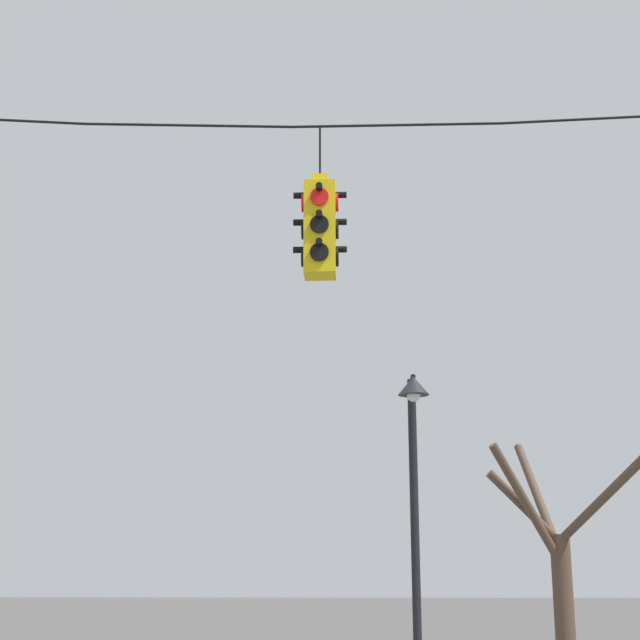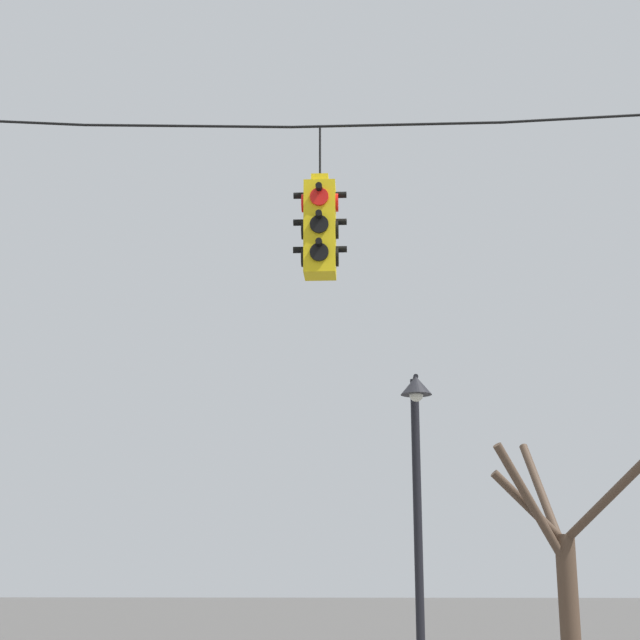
# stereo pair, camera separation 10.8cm
# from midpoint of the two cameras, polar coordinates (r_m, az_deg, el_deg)

# --- Properties ---
(span_wire) EXTENTS (16.35, 0.03, 0.52)m
(span_wire) POSITION_cam_midpoint_polar(r_m,az_deg,el_deg) (11.19, 4.16, 11.99)
(span_wire) COLOR black
(traffic_light_near_right_pole) EXTENTS (0.58, 0.58, 1.74)m
(traffic_light_near_right_pole) POSITION_cam_midpoint_polar(r_m,az_deg,el_deg) (10.64, -0.29, 5.36)
(traffic_light_near_right_pole) COLOR yellow
(street_lamp) EXTENTS (0.43, 0.75, 4.63)m
(street_lamp) POSITION_cam_midpoint_polar(r_m,az_deg,el_deg) (13.71, 5.28, -8.73)
(street_lamp) COLOR black
(street_lamp) RESTS_ON ground_plane
(bare_tree) EXTENTS (2.48, 3.35, 4.30)m
(bare_tree) POSITION_cam_midpoint_polar(r_m,az_deg,el_deg) (17.04, 13.52, -13.85)
(bare_tree) COLOR brown
(bare_tree) RESTS_ON ground_plane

